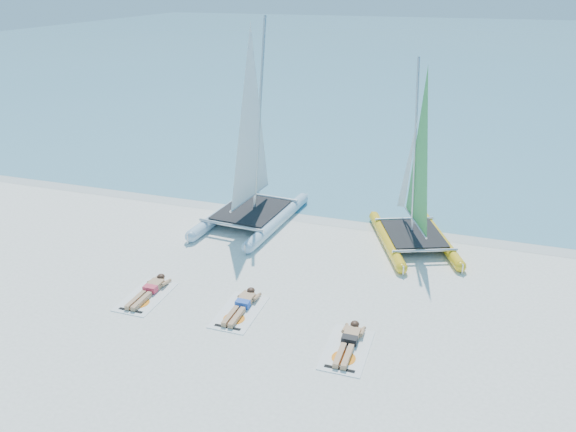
% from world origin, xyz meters
% --- Properties ---
extents(ground, '(140.00, 140.00, 0.00)m').
position_xyz_m(ground, '(0.00, 0.00, 0.00)').
color(ground, white).
rests_on(ground, ground).
extents(sea, '(140.00, 115.00, 0.01)m').
position_xyz_m(sea, '(0.00, 63.00, 0.01)').
color(sea, '#6FABBA').
rests_on(sea, ground).
extents(wet_sand_strip, '(140.00, 1.40, 0.01)m').
position_xyz_m(wet_sand_strip, '(0.00, 5.50, 0.00)').
color(wet_sand_strip, beige).
rests_on(wet_sand_strip, ground).
extents(catamaran_blue, '(2.91, 5.42, 7.15)m').
position_xyz_m(catamaran_blue, '(-2.09, 4.43, 2.13)').
color(catamaran_blue, '#BCDFF7').
rests_on(catamaran_blue, ground).
extents(catamaran_yellow, '(3.63, 4.88, 6.02)m').
position_xyz_m(catamaran_yellow, '(3.46, 4.71, 1.90)').
color(catamaran_yellow, yellow).
rests_on(catamaran_yellow, ground).
extents(towel_a, '(1.00, 1.85, 0.02)m').
position_xyz_m(towel_a, '(-2.88, -1.41, 0.01)').
color(towel_a, white).
rests_on(towel_a, ground).
extents(sunbather_a, '(0.37, 1.73, 0.26)m').
position_xyz_m(sunbather_a, '(-2.88, -1.22, 0.12)').
color(sunbather_a, tan).
rests_on(sunbather_a, towel_a).
extents(towel_b, '(1.00, 1.85, 0.02)m').
position_xyz_m(towel_b, '(-0.16, -1.31, 0.01)').
color(towel_b, white).
rests_on(towel_b, ground).
extents(sunbather_b, '(0.37, 1.73, 0.26)m').
position_xyz_m(sunbather_b, '(-0.16, -1.12, 0.12)').
color(sunbather_b, tan).
rests_on(sunbather_b, towel_b).
extents(towel_c, '(1.00, 1.85, 0.02)m').
position_xyz_m(towel_c, '(2.87, -1.99, 0.01)').
color(towel_c, white).
rests_on(towel_c, ground).
extents(sunbather_c, '(0.37, 1.73, 0.26)m').
position_xyz_m(sunbather_c, '(2.87, -1.80, 0.12)').
color(sunbather_c, tan).
rests_on(sunbather_c, towel_c).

